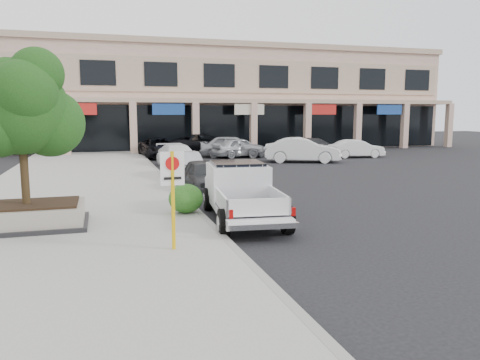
{
  "coord_description": "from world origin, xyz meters",
  "views": [
    {
      "loc": [
        -4.49,
        -10.97,
        3.32
      ],
      "look_at": [
        -0.78,
        1.5,
        1.44
      ],
      "focal_mm": 35.0,
      "sensor_mm": 36.0,
      "label": 1
    }
  ],
  "objects_px": {
    "lot_car_d": "(206,144)",
    "planter": "(27,216)",
    "pickup_truck": "(243,193)",
    "lot_car_f": "(357,149)",
    "no_parking_sign": "(173,187)",
    "curb_car_c": "(178,156)",
    "lot_car_a": "(233,146)",
    "lot_car_b": "(302,150)",
    "curb_car_b": "(186,166)",
    "lot_car_c": "(317,147)",
    "lot_car_e": "(239,147)",
    "curb_car_d": "(159,148)",
    "curb_car_a": "(206,176)",
    "planter_tree": "(27,109)"
  },
  "relations": [
    {
      "from": "lot_car_d",
      "to": "planter",
      "type": "bearing_deg",
      "value": 177.8
    },
    {
      "from": "pickup_truck",
      "to": "lot_car_f",
      "type": "relative_size",
      "value": 1.37
    },
    {
      "from": "pickup_truck",
      "to": "no_parking_sign",
      "type": "bearing_deg",
      "value": -125.2
    },
    {
      "from": "no_parking_sign",
      "to": "curb_car_c",
      "type": "height_order",
      "value": "no_parking_sign"
    },
    {
      "from": "lot_car_a",
      "to": "lot_car_f",
      "type": "xyz_separation_m",
      "value": [
        8.8,
        -2.85,
        -0.16
      ]
    },
    {
      "from": "curb_car_c",
      "to": "lot_car_b",
      "type": "xyz_separation_m",
      "value": [
        8.49,
        0.48,
        0.13
      ]
    },
    {
      "from": "curb_car_b",
      "to": "lot_car_a",
      "type": "xyz_separation_m",
      "value": [
        5.43,
        10.63,
        0.15
      ]
    },
    {
      "from": "lot_car_b",
      "to": "lot_car_f",
      "type": "bearing_deg",
      "value": -48.99
    },
    {
      "from": "lot_car_f",
      "to": "curb_car_b",
      "type": "bearing_deg",
      "value": 123.53
    },
    {
      "from": "curb_car_b",
      "to": "lot_car_d",
      "type": "height_order",
      "value": "lot_car_d"
    },
    {
      "from": "lot_car_c",
      "to": "lot_car_e",
      "type": "distance_m",
      "value": 6.28
    },
    {
      "from": "lot_car_d",
      "to": "lot_car_f",
      "type": "relative_size",
      "value": 1.43
    },
    {
      "from": "planter",
      "to": "curb_car_d",
      "type": "height_order",
      "value": "curb_car_d"
    },
    {
      "from": "lot_car_a",
      "to": "lot_car_b",
      "type": "distance_m",
      "value": 5.95
    },
    {
      "from": "curb_car_b",
      "to": "curb_car_c",
      "type": "bearing_deg",
      "value": 83.4
    },
    {
      "from": "no_parking_sign",
      "to": "curb_car_d",
      "type": "distance_m",
      "value": 24.49
    },
    {
      "from": "curb_car_c",
      "to": "lot_car_d",
      "type": "xyz_separation_m",
      "value": [
        3.65,
        8.77,
        0.11
      ]
    },
    {
      "from": "lot_car_b",
      "to": "lot_car_e",
      "type": "distance_m",
      "value": 5.52
    },
    {
      "from": "lot_car_d",
      "to": "lot_car_f",
      "type": "bearing_deg",
      "value": -100.81
    },
    {
      "from": "curb_car_b",
      "to": "lot_car_a",
      "type": "bearing_deg",
      "value": 61.43
    },
    {
      "from": "pickup_truck",
      "to": "curb_car_a",
      "type": "bearing_deg",
      "value": 95.89
    },
    {
      "from": "curb_car_a",
      "to": "curb_car_b",
      "type": "relative_size",
      "value": 0.98
    },
    {
      "from": "lot_car_f",
      "to": "curb_car_c",
      "type": "bearing_deg",
      "value": 104.81
    },
    {
      "from": "curb_car_c",
      "to": "lot_car_b",
      "type": "relative_size",
      "value": 0.95
    },
    {
      "from": "planter",
      "to": "curb_car_b",
      "type": "xyz_separation_m",
      "value": [
        6.07,
        9.21,
        0.2
      ]
    },
    {
      "from": "lot_car_e",
      "to": "pickup_truck",
      "type": "bearing_deg",
      "value": 147.9
    },
    {
      "from": "no_parking_sign",
      "to": "curb_car_d",
      "type": "bearing_deg",
      "value": 83.93
    },
    {
      "from": "lot_car_c",
      "to": "curb_car_b",
      "type": "bearing_deg",
      "value": 153.43
    },
    {
      "from": "curb_car_c",
      "to": "lot_car_e",
      "type": "bearing_deg",
      "value": 37.05
    },
    {
      "from": "planter_tree",
      "to": "curb_car_a",
      "type": "distance_m",
      "value": 8.31
    },
    {
      "from": "curb_car_d",
      "to": "lot_car_e",
      "type": "xyz_separation_m",
      "value": [
        5.79,
        -1.42,
        0.01
      ]
    },
    {
      "from": "lot_car_c",
      "to": "lot_car_f",
      "type": "bearing_deg",
      "value": -116.85
    },
    {
      "from": "lot_car_b",
      "to": "lot_car_e",
      "type": "height_order",
      "value": "lot_car_b"
    },
    {
      "from": "pickup_truck",
      "to": "lot_car_d",
      "type": "distance_m",
      "value": 23.98
    },
    {
      "from": "lot_car_c",
      "to": "lot_car_e",
      "type": "relative_size",
      "value": 1.07
    },
    {
      "from": "planter",
      "to": "lot_car_d",
      "type": "height_order",
      "value": "lot_car_d"
    },
    {
      "from": "curb_car_a",
      "to": "lot_car_e",
      "type": "xyz_separation_m",
      "value": [
        5.77,
        14.5,
        0.05
      ]
    },
    {
      "from": "curb_car_b",
      "to": "lot_car_b",
      "type": "xyz_separation_m",
      "value": [
        8.97,
        5.84,
        0.15
      ]
    },
    {
      "from": "planter_tree",
      "to": "planter",
      "type": "bearing_deg",
      "value": -131.03
    },
    {
      "from": "lot_car_c",
      "to": "no_parking_sign",
      "type": "bearing_deg",
      "value": 170.55
    },
    {
      "from": "planter",
      "to": "lot_car_e",
      "type": "relative_size",
      "value": 0.74
    },
    {
      "from": "curb_car_d",
      "to": "lot_car_e",
      "type": "relative_size",
      "value": 1.22
    },
    {
      "from": "no_parking_sign",
      "to": "curb_car_c",
      "type": "bearing_deg",
      "value": 80.61
    },
    {
      "from": "pickup_truck",
      "to": "lot_car_e",
      "type": "xyz_separation_m",
      "value": [
        5.77,
        19.94,
        -0.13
      ]
    },
    {
      "from": "planter_tree",
      "to": "curb_car_c",
      "type": "relative_size",
      "value": 0.83
    },
    {
      "from": "curb_car_d",
      "to": "lot_car_c",
      "type": "height_order",
      "value": "curb_car_d"
    },
    {
      "from": "curb_car_d",
      "to": "curb_car_a",
      "type": "bearing_deg",
      "value": -94.62
    },
    {
      "from": "curb_car_d",
      "to": "lot_car_f",
      "type": "bearing_deg",
      "value": -20.79
    },
    {
      "from": "lot_car_e",
      "to": "lot_car_f",
      "type": "height_order",
      "value": "lot_car_e"
    },
    {
      "from": "no_parking_sign",
      "to": "planter",
      "type": "bearing_deg",
      "value": 137.61
    }
  ]
}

